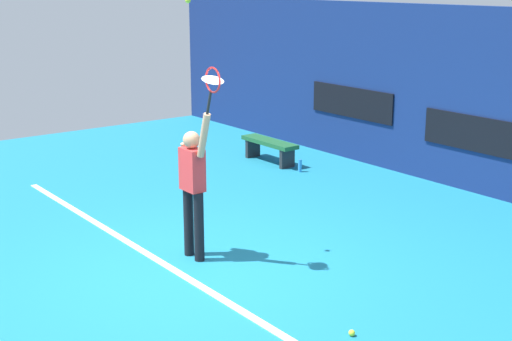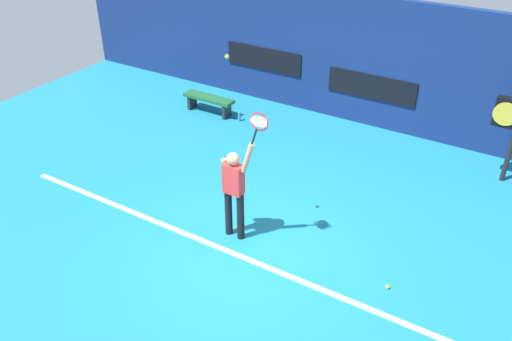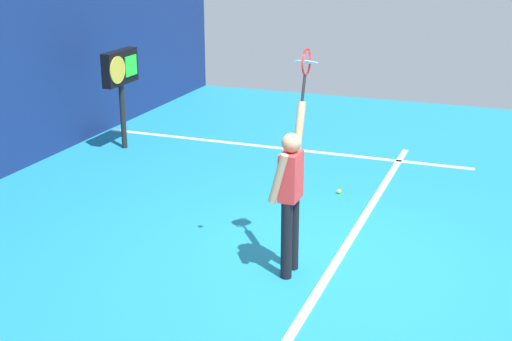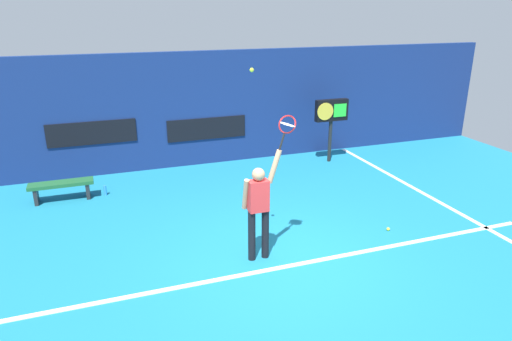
% 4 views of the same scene
% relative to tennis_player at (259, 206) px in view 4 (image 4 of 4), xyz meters
% --- Properties ---
extents(ground_plane, '(18.00, 18.00, 0.00)m').
position_rel_tennis_player_xyz_m(ground_plane, '(0.41, -0.21, -1.01)').
color(ground_plane, teal).
extents(back_wall, '(18.00, 0.20, 3.11)m').
position_rel_tennis_player_xyz_m(back_wall, '(0.41, 5.48, 0.55)').
color(back_wall, navy).
rests_on(back_wall, ground_plane).
extents(sponsor_banner_center, '(2.20, 0.03, 0.60)m').
position_rel_tennis_player_xyz_m(sponsor_banner_center, '(0.41, 5.36, 0.01)').
color(sponsor_banner_center, black).
extents(sponsor_banner_portside, '(2.20, 0.03, 0.60)m').
position_rel_tennis_player_xyz_m(sponsor_banner_portside, '(-2.59, 5.36, 0.15)').
color(sponsor_banner_portside, black).
extents(court_baseline, '(10.00, 0.10, 0.01)m').
position_rel_tennis_player_xyz_m(court_baseline, '(0.41, -0.45, -1.00)').
color(court_baseline, white).
rests_on(court_baseline, ground_plane).
extents(court_sideline, '(0.10, 7.00, 0.01)m').
position_rel_tennis_player_xyz_m(court_sideline, '(4.71, 1.79, -1.00)').
color(court_sideline, white).
rests_on(court_sideline, ground_plane).
extents(tennis_player, '(0.66, 0.31, 1.98)m').
position_rel_tennis_player_xyz_m(tennis_player, '(0.00, 0.00, 0.00)').
color(tennis_player, black).
rests_on(tennis_player, ground_plane).
extents(tennis_racket, '(0.39, 0.27, 0.63)m').
position_rel_tennis_player_xyz_m(tennis_racket, '(0.49, -0.00, 1.35)').
color(tennis_racket, black).
extents(tennis_ball, '(0.07, 0.07, 0.07)m').
position_rel_tennis_player_xyz_m(tennis_ball, '(-0.10, 0.05, 2.27)').
color(tennis_ball, '#CCE033').
extents(scoreboard_clock, '(0.96, 0.20, 1.79)m').
position_rel_tennis_player_xyz_m(scoreboard_clock, '(3.74, 4.42, 0.39)').
color(scoreboard_clock, black).
rests_on(scoreboard_clock, ground_plane).
extents(court_bench, '(1.40, 0.36, 0.45)m').
position_rel_tennis_player_xyz_m(court_bench, '(-3.37, 3.91, -0.67)').
color(court_bench, '#1E592D').
rests_on(court_bench, ground_plane).
extents(water_bottle, '(0.07, 0.07, 0.24)m').
position_rel_tennis_player_xyz_m(water_bottle, '(-2.44, 3.91, -0.89)').
color(water_bottle, '#338CD8').
rests_on(water_bottle, ground_plane).
extents(spare_ball, '(0.07, 0.07, 0.07)m').
position_rel_tennis_player_xyz_m(spare_ball, '(2.79, 0.12, -0.98)').
color(spare_ball, '#CCE033').
rests_on(spare_ball, ground_plane).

